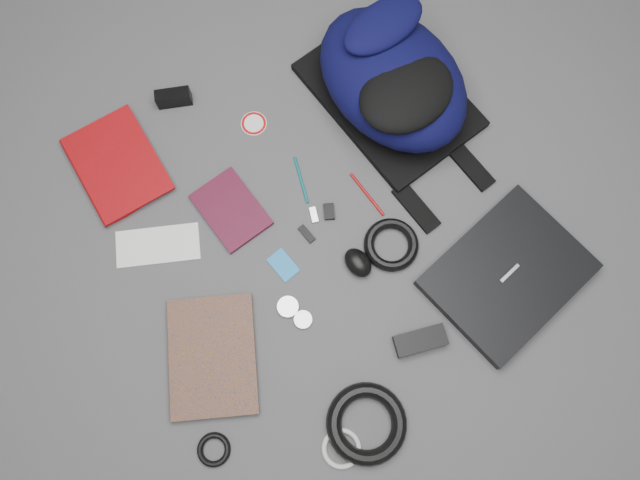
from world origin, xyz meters
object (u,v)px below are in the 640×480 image
backpack (393,79)px  dvd_case (231,210)px  compact_camera (174,98)px  power_brick (420,341)px  laptop (508,275)px  comic_book (169,360)px  mouse (358,263)px  textbook_red (82,184)px

backpack → dvd_case: size_ratio=2.61×
backpack → compact_camera: 0.57m
backpack → power_brick: 0.65m
laptop → compact_camera: (-0.52, 0.81, 0.01)m
dvd_case → comic_book: bearing=-146.6°
laptop → compact_camera: 0.96m
comic_book → compact_camera: bearing=86.8°
backpack → power_brick: backpack is taller
comic_book → compact_camera: 0.68m
dvd_case → power_brick: 0.57m
dvd_case → mouse: bearing=-60.6°
comic_book → power_brick: (0.55, -0.24, 0.00)m
compact_camera → mouse: (0.22, -0.61, -0.00)m
backpack → mouse: 0.47m
textbook_red → comic_book: size_ratio=0.94×
backpack → compact_camera: backpack is taller
laptop → mouse: bearing=132.8°
dvd_case → compact_camera: compact_camera is taller
compact_camera → power_brick: size_ratio=0.73×
comic_book → textbook_red: bearing=114.0°
dvd_case → textbook_red: bearing=133.2°
textbook_red → power_brick: bearing=-56.0°
textbook_red → dvd_case: size_ratio=1.44×
textbook_red → laptop: bearing=-43.4°
backpack → comic_book: bearing=-165.7°
mouse → power_brick: bearing=-88.8°
comic_book → mouse: mouse is taller
backpack → comic_book: (-0.80, -0.36, -0.09)m
compact_camera → mouse: compact_camera is taller
comic_book → power_brick: size_ratio=2.30×
mouse → laptop: bearing=-41.1°
mouse → dvd_case: bearing=119.8°
dvd_case → compact_camera: (0.00, 0.34, 0.02)m
laptop → power_brick: bearing=173.4°
backpack → mouse: (-0.29, -0.36, -0.08)m
laptop → mouse: mouse is taller
dvd_case → power_brick: (0.26, -0.51, 0.01)m
textbook_red → compact_camera: size_ratio=2.97×
comic_book → power_brick: power_brick is taller
dvd_case → power_brick: size_ratio=1.51×
laptop → textbook_red: 1.09m
laptop → mouse: size_ratio=4.55×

